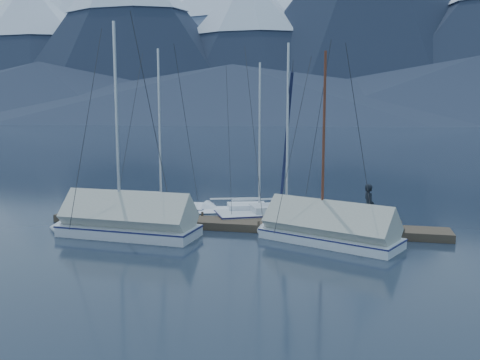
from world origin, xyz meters
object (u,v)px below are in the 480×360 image
sailboat_open_right (296,216)px  sailboat_covered_near (319,231)px  person (369,206)px  sailboat_open_mid (268,214)px  sailboat_open_left (170,210)px  sailboat_covered_far (117,224)px

sailboat_open_right → sailboat_covered_near: 4.41m
sailboat_covered_near → person: size_ratio=4.54×
sailboat_open_mid → sailboat_covered_near: sailboat_open_mid is taller
sailboat_open_left → sailboat_open_right: bearing=-0.4°
sailboat_open_mid → sailboat_covered_near: size_ratio=0.99×
sailboat_open_mid → sailboat_open_right: sailboat_open_right is taller
sailboat_open_mid → sailboat_open_right: bearing=-10.8°
sailboat_open_mid → person: (4.84, -2.82, 1.12)m
sailboat_open_mid → sailboat_open_left: bearing=-177.5°
sailboat_open_mid → sailboat_covered_far: size_ratio=0.86×
sailboat_open_left → sailboat_open_right: sailboat_open_right is taller
sailboat_open_right → person: (3.40, -2.55, 1.10)m
sailboat_open_mid → sailboat_covered_near: bearing=-57.1°
sailboat_open_mid → sailboat_covered_near: 5.30m
sailboat_open_left → sailboat_covered_near: (8.03, -4.21, 0.26)m
person → sailboat_covered_near: bearing=109.2°
sailboat_covered_near → sailboat_open_left: bearing=152.3°
sailboat_open_left → sailboat_open_right: (6.60, -0.05, 0.00)m
sailboat_open_left → sailboat_covered_near: size_ratio=1.10×
sailboat_covered_far → person: sailboat_covered_far is taller
sailboat_covered_near → sailboat_covered_far: sailboat_covered_far is taller
sailboat_covered_near → sailboat_covered_far: size_ratio=0.86×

